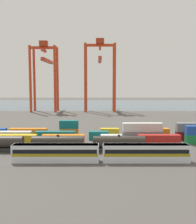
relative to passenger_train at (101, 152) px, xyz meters
name	(u,v)px	position (x,y,z in m)	size (l,w,h in m)	color
ground_plane	(103,123)	(1.47, 60.61, -2.14)	(420.00, 420.00, 0.00)	#4C4944
harbour_water	(101,104)	(1.47, 167.27, -2.14)	(400.00, 110.00, 0.01)	#475B6B
passenger_train	(101,152)	(0.00, 0.00, 0.00)	(38.83, 3.14, 3.90)	silver
freight_tank_row	(59,144)	(-10.75, 9.16, -0.10)	(43.96, 2.88, 4.34)	#232326
shipping_container_0	(16,139)	(-24.24, 18.49, -0.84)	(12.10, 2.44, 2.60)	gold
shipping_container_1	(64,139)	(-10.54, 18.49, -0.84)	(12.10, 2.44, 2.60)	orange
shipping_container_2	(112,139)	(3.15, 18.49, -0.84)	(6.04, 2.44, 2.60)	silver
shipping_container_3	(160,139)	(16.85, 18.49, -0.84)	(12.10, 2.44, 2.60)	#AD211C
shipping_container_8	(12,135)	(-27.07, 24.14, -0.84)	(12.10, 2.44, 2.60)	silver
shipping_container_9	(56,135)	(-13.72, 24.14, -0.84)	(12.10, 2.44, 2.60)	#146066
shipping_container_10	(99,136)	(-0.37, 24.14, -0.84)	(6.04, 2.44, 2.60)	#146066
shipping_container_11	(143,136)	(12.99, 24.14, -0.84)	(12.10, 2.44, 2.60)	slate
shipping_container_12	(143,127)	(12.99, 24.14, 1.76)	(12.10, 2.44, 2.60)	silver
shipping_container_13	(187,136)	(26.34, 24.14, -0.84)	(6.04, 2.44, 2.60)	maroon
shipping_container_14	(187,127)	(26.34, 24.14, 1.76)	(6.04, 2.44, 2.60)	slate
shipping_container_18	(29,132)	(-23.36, 29.79, -0.84)	(12.10, 2.44, 2.60)	orange
shipping_container_19	(70,132)	(-10.07, 29.79, -0.84)	(6.04, 2.44, 2.60)	orange
shipping_container_20	(70,124)	(-10.07, 29.79, 1.76)	(6.04, 2.44, 2.60)	#146066
shipping_container_21	(110,132)	(3.22, 29.79, -0.84)	(6.04, 2.44, 2.60)	gold
shipping_container_22	(151,132)	(16.51, 29.79, -0.84)	(12.10, 2.44, 2.60)	orange
gantry_crane_west	(46,69)	(-33.28, 113.44, 23.91)	(16.14, 34.71, 42.43)	red
gantry_crane_central	(101,67)	(0.58, 113.33, 24.69)	(18.96, 33.98, 43.90)	red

